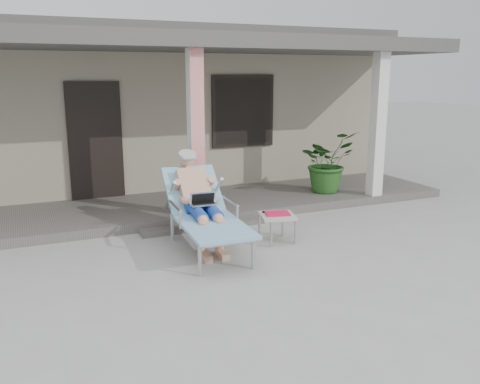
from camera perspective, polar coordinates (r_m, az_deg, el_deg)
name	(u,v)px	position (r m, az deg, el deg)	size (l,w,h in m)	color
ground	(253,269)	(6.42, 1.42, -8.61)	(60.00, 60.00, 0.00)	#9E9E99
house	(136,105)	(12.19, -11.55, 9.53)	(10.40, 5.40, 3.30)	#9E937D
porch_deck	(182,207)	(9.08, -6.50, -1.65)	(10.00, 2.00, 0.15)	#605B56
porch_overhang	(179,48)	(8.74, -6.87, 15.74)	(10.00, 2.30, 2.85)	silver
porch_step	(204,226)	(8.03, -4.10, -3.84)	(2.00, 0.30, 0.07)	#605B56
lounger	(202,188)	(7.00, -4.30, 0.42)	(0.88, 2.13, 1.37)	#B7B7BC
side_table	(277,217)	(7.33, 4.22, -2.83)	(0.58, 0.58, 0.43)	#B2B2AD
potted_palm	(327,162)	(9.89, 9.74, 3.38)	(1.05, 0.91, 1.17)	#26591E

